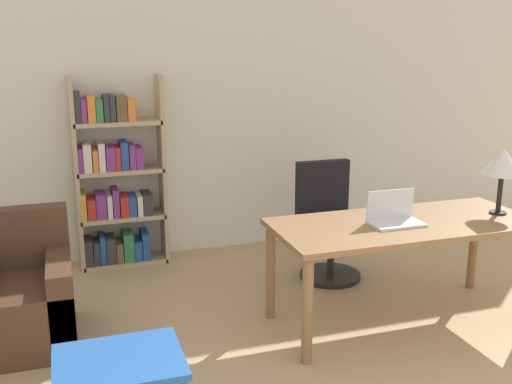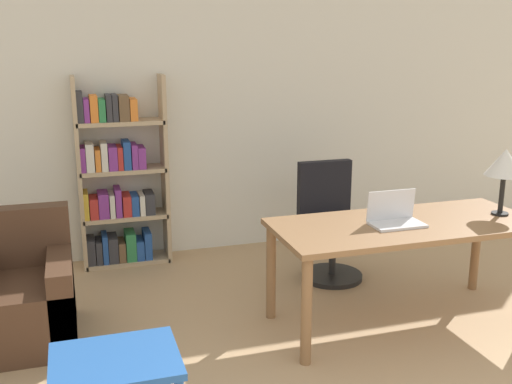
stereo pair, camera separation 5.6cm
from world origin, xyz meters
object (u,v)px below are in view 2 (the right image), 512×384
Objects in this scene: table_lamp at (505,164)px; office_chair at (330,225)px; armchair at (22,299)px; bookshelf at (118,183)px; side_table_blue at (116,376)px; laptop at (395,217)px; desk at (405,235)px.

office_chair is (-0.90, 1.00, -0.68)m from table_lamp.
armchair is 1.55m from bookshelf.
armchair is (-3.35, 0.57, -0.84)m from table_lamp.
armchair is at bearing -121.00° from bookshelf.
side_table_blue is 1.54m from armchair.
table_lamp is at bearing -35.38° from bookshelf.
laptop reaches higher than side_table_blue.
desk is 3.86× the size of table_lamp.
bookshelf is at bearing 153.60° from office_chair.
desk is 1.10× the size of bookshelf.
laptop is (-0.10, -0.01, 0.14)m from desk.
armchair reaches higher than side_table_blue.
desk is 2.28m from side_table_blue.
side_table_blue is 0.35× the size of bookshelf.
office_chair reaches higher than armchair.
bookshelf reaches higher than laptop.
desk is 2.17× the size of armchair.
office_chair is 1.91m from bookshelf.
desk is 3.14× the size of side_table_blue.
office_chair is 0.58× the size of bookshelf.
table_lamp is 0.56× the size of armchair.
table_lamp is 3.20m from bookshelf.
table_lamp is 0.49× the size of office_chair.
office_chair is 1.65× the size of side_table_blue.
side_table_blue is at bearing -155.71° from laptop.
table_lamp is 3.05m from side_table_blue.
bookshelf is at bearing 59.00° from armchair.
desk is at bearing -44.64° from bookshelf.
armchair is (-2.49, 0.55, -0.51)m from laptop.
office_chair is 1.15× the size of armchair.
table_lamp reaches higher than laptop.
laptop is 0.92m from table_lamp.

